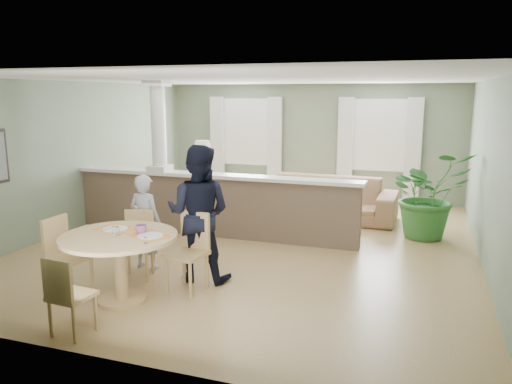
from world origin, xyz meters
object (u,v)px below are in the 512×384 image
at_px(child_person, 145,222).
at_px(houseplant, 428,195).
at_px(sofa, 324,198).
at_px(chair_far_boy, 138,241).
at_px(chair_near, 67,293).
at_px(chair_far_man, 190,247).
at_px(dining_table, 120,249).
at_px(chair_side, 64,252).
at_px(man_person, 199,213).

bearing_deg(child_person, houseplant, -136.13).
relative_size(sofa, chair_far_boy, 3.12).
distance_m(sofa, chair_near, 5.99).
bearing_deg(sofa, chair_far_man, -100.61).
relative_size(dining_table, chair_side, 1.41).
bearing_deg(chair_far_boy, child_person, 85.10).
distance_m(dining_table, chair_far_boy, 0.88).
distance_m(dining_table, chair_far_man, 0.89).
xyz_separation_m(sofa, child_person, (-1.84, -3.71, 0.27)).
bearing_deg(chair_side, child_person, -19.78).
bearing_deg(child_person, sofa, -110.37).
bearing_deg(child_person, chair_side, 73.40).
distance_m(chair_far_man, chair_side, 1.56).
bearing_deg(man_person, chair_far_man, 90.19).
relative_size(chair_near, child_person, 0.63).
xyz_separation_m(chair_side, child_person, (0.47, 1.14, 0.15)).
bearing_deg(sofa, chair_far_boy, -112.35).
bearing_deg(chair_near, chair_side, -44.73).
bearing_deg(chair_side, chair_near, -136.82).
distance_m(houseplant, man_person, 4.25).
height_order(chair_side, child_person, child_person).
bearing_deg(houseplant, child_person, -142.12).
bearing_deg(child_person, chair_near, 105.06).
xyz_separation_m(chair_far_man, child_person, (-0.95, 0.50, 0.14)).
relative_size(dining_table, chair_far_man, 1.39).
distance_m(dining_table, chair_near, 0.97).
distance_m(sofa, man_person, 4.00).
bearing_deg(houseplant, chair_near, -124.50).
bearing_deg(chair_far_man, sofa, 87.61).
xyz_separation_m(sofa, chair_near, (-1.50, -5.80, 0.06)).
xyz_separation_m(dining_table, chair_far_man, (0.60, 0.64, -0.11)).
bearing_deg(child_person, dining_table, 112.95).
distance_m(houseplant, dining_table, 5.36).
bearing_deg(man_person, chair_side, 29.77).
bearing_deg(chair_side, man_person, -51.83).
height_order(sofa, chair_side, chair_side).
relative_size(sofa, child_person, 2.07).
height_order(chair_far_boy, chair_far_man, chair_far_man).
xyz_separation_m(houseplant, chair_near, (-3.47, -5.05, -0.28)).
bearing_deg(chair_far_man, houseplant, 59.99).
relative_size(sofa, houseplant, 1.87).
distance_m(chair_near, child_person, 2.13).
relative_size(sofa, man_person, 1.55).
relative_size(chair_far_man, child_person, 0.73).
bearing_deg(dining_table, chair_far_man, 46.88).
bearing_deg(chair_near, houseplant, -119.61).
relative_size(chair_far_boy, chair_near, 1.05).
height_order(dining_table, chair_far_man, chair_far_man).
height_order(sofa, child_person, child_person).
relative_size(houseplant, chair_near, 1.75).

